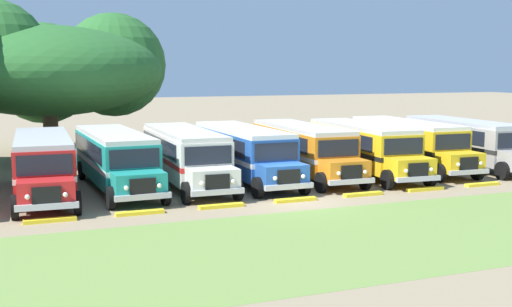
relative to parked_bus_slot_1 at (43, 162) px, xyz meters
The scene contains 18 objects.
ground_plane 11.91m from the parked_bus_slot_1, 28.05° to the right, with size 220.00×220.00×0.00m, color #937F60.
foreground_grass_strip 16.15m from the parked_bus_slot_1, 49.56° to the right, with size 80.00×9.26×0.01m, color olive.
parked_bus_slot_1 is the anchor object (origin of this frame).
parked_bus_slot_2 3.50m from the parked_bus_slot_1, ahead, with size 2.95×10.87×2.82m.
parked_bus_slot_3 7.02m from the parked_bus_slot_1, ahead, with size 2.91×10.87×2.82m.
parked_bus_slot_4 10.28m from the parked_bus_slot_1, ahead, with size 2.71×10.84×2.82m.
parked_bus_slot_5 13.86m from the parked_bus_slot_1, ahead, with size 3.04×10.89×2.82m.
parked_bus_slot_6 17.39m from the parked_bus_slot_1, ahead, with size 3.27×10.93×2.82m.
parked_bus_slot_7 21.00m from the parked_bus_slot_1, ahead, with size 3.09×10.89×2.82m.
parked_bus_slot_8 24.67m from the parked_bus_slot_1, ahead, with size 3.22×10.92×2.82m.
curb_wheelstop_1 5.97m from the parked_bus_slot_1, 91.48° to the right, with size 2.00×0.36×0.15m, color yellow.
curb_wheelstop_2 6.86m from the parked_bus_slot_1, 59.70° to the right, with size 2.00×0.36×0.15m, color yellow.
curb_wheelstop_3 9.12m from the parked_bus_slot_1, 39.94° to the right, with size 2.00×0.36×0.15m, color yellow.
curb_wheelstop_4 12.01m from the parked_bus_slot_1, 28.99° to the right, with size 2.00×0.36×0.15m, color yellow.
curb_wheelstop_5 15.17m from the parked_bus_slot_1, 22.50° to the right, with size 2.00×0.36×0.15m, color yellow.
curb_wheelstop_6 18.46m from the parked_bus_slot_1, 18.30° to the right, with size 2.00×0.36×0.15m, color yellow.
curb_wheelstop_7 21.83m from the parked_bus_slot_1, 15.38° to the right, with size 2.00×0.36×0.15m, color yellow.
broad_shade_tree 14.94m from the parked_bus_slot_1, 83.56° to the left, with size 15.77×15.29×10.30m.
Camera 1 is at (-12.13, -25.79, 5.90)m, focal length 44.80 mm.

